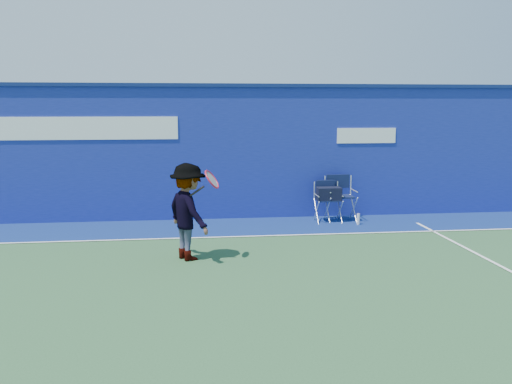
{
  "coord_description": "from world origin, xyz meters",
  "views": [
    {
      "loc": [
        -0.45,
        -7.26,
        2.58
      ],
      "look_at": [
        0.72,
        2.6,
        1.0
      ],
      "focal_mm": 38.0,
      "sensor_mm": 36.0,
      "label": 1
    }
  ],
  "objects": [
    {
      "name": "tennis_player",
      "position": [
        -0.52,
        1.75,
        0.82
      ],
      "size": [
        1.09,
        1.22,
        1.64
      ],
      "color": "#EA4738",
      "rests_on": "ground"
    },
    {
      "name": "water_bottle",
      "position": [
        3.16,
        4.02,
        0.12
      ],
      "size": [
        0.07,
        0.07,
        0.25
      ],
      "primitive_type": "cylinder",
      "color": "silver",
      "rests_on": "ground"
    },
    {
      "name": "ground",
      "position": [
        0.0,
        0.0,
        0.0
      ],
      "size": [
        80.0,
        80.0,
        0.0
      ],
      "primitive_type": "plane",
      "color": "#2C532E",
      "rests_on": "ground"
    },
    {
      "name": "court_lines",
      "position": [
        0.0,
        0.6,
        0.01
      ],
      "size": [
        24.0,
        12.0,
        0.01
      ],
      "color": "white",
      "rests_on": "out_of_bounds_strip"
    },
    {
      "name": "out_of_bounds_strip",
      "position": [
        0.0,
        4.1,
        0.0
      ],
      "size": [
        24.0,
        1.8,
        0.01
      ],
      "primitive_type": "cube",
      "color": "navy",
      "rests_on": "ground"
    },
    {
      "name": "directors_chair_left",
      "position": [
        2.58,
        4.44,
        0.39
      ],
      "size": [
        0.54,
        0.5,
        0.91
      ],
      "color": "silver",
      "rests_on": "ground"
    },
    {
      "name": "directors_chair_right",
      "position": [
        2.88,
        4.51,
        0.32
      ],
      "size": [
        0.61,
        0.55,
        1.02
      ],
      "color": "silver",
      "rests_on": "ground"
    },
    {
      "name": "stadium_wall",
      "position": [
        -0.0,
        5.2,
        1.55
      ],
      "size": [
        24.0,
        0.5,
        3.08
      ],
      "color": "navy",
      "rests_on": "ground"
    }
  ]
}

